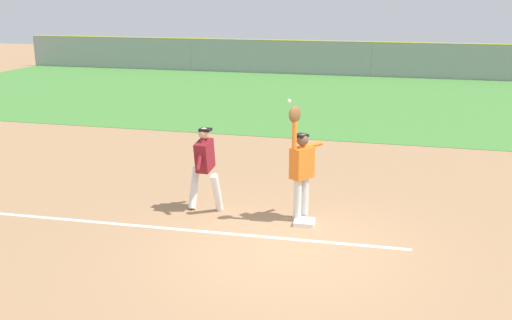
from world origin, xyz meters
TOP-DOWN VIEW (x-y plane):
  - ground_plane at (0.00, 0.00)m, footprint 74.15×74.15m
  - outfield_grass at (0.00, 15.34)m, footprint 40.80×14.82m
  - chalk_foul_line at (-3.88, 0.31)m, footprint 12.00×0.50m
  - first_base at (0.12, 1.21)m, footprint 0.39×0.39m
  - fielder at (-0.00, 1.42)m, footprint 0.59×0.80m
  - runner at (-1.96, 1.48)m, footprint 0.72×0.84m
  - baseball at (-0.28, 1.58)m, footprint 0.07×0.07m
  - outfield_fence at (0.00, 22.74)m, footprint 40.88×0.08m
  - parked_car_silver at (-8.78, 27.15)m, footprint 4.58×2.50m
  - parked_car_blue at (-3.45, 26.63)m, footprint 4.49×2.30m
  - parked_car_red at (1.33, 27.32)m, footprint 4.44×2.20m
  - parked_car_white at (5.75, 27.08)m, footprint 4.43×2.18m

SIDE VIEW (x-z plane):
  - ground_plane at x=0.00m, z-range 0.00..0.00m
  - chalk_foul_line at x=-3.88m, z-range 0.00..0.01m
  - outfield_grass at x=0.00m, z-range 0.00..0.01m
  - first_base at x=0.12m, z-range 0.00..0.08m
  - parked_car_silver at x=-8.78m, z-range 0.05..1.30m
  - parked_car_blue at x=-3.45m, z-range 0.05..1.30m
  - parked_car_red at x=1.33m, z-range 0.05..1.30m
  - parked_car_white at x=5.75m, z-range 0.05..1.30m
  - outfield_fence at x=0.00m, z-range 0.00..1.86m
  - runner at x=-1.96m, z-range 0.14..1.86m
  - fielder at x=0.00m, z-range -0.02..2.26m
  - baseball at x=-0.28m, z-range 2.27..2.34m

